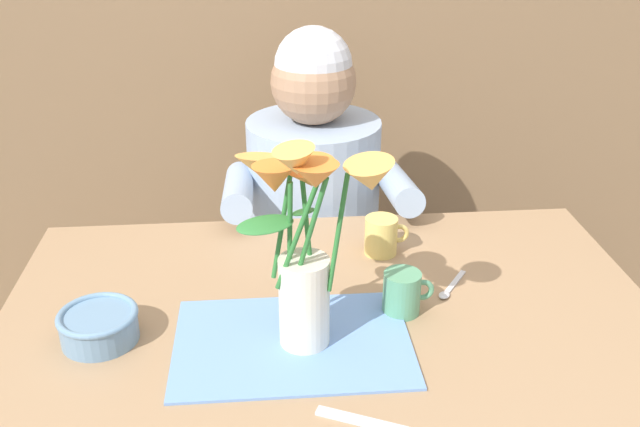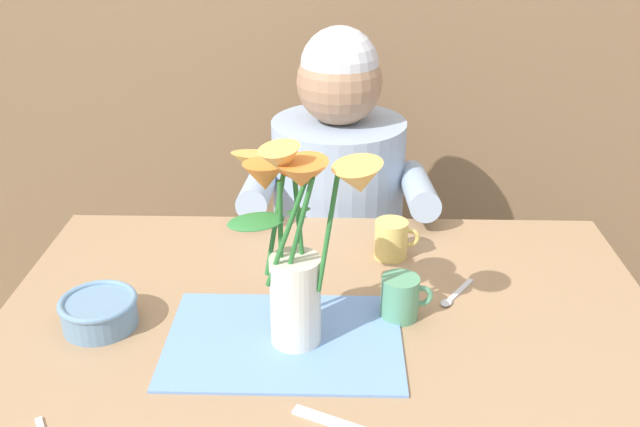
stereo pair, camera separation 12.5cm
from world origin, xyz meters
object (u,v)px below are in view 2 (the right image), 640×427
at_px(seated_person, 337,242).
at_px(ceramic_bowl, 99,311).
at_px(ceramic_mug, 401,298).
at_px(coffee_cup, 392,239).
at_px(flower_vase, 297,235).

distance_m(seated_person, ceramic_bowl, 0.81).
bearing_deg(ceramic_mug, coffee_cup, 90.33).
xyz_separation_m(ceramic_bowl, coffee_cup, (0.53, 0.26, 0.01)).
xyz_separation_m(coffee_cup, ceramic_mug, (0.00, -0.22, 0.00)).
xyz_separation_m(seated_person, flower_vase, (-0.07, -0.70, 0.38)).
height_order(seated_person, ceramic_mug, seated_person).
bearing_deg(ceramic_mug, seated_person, 100.32).
xyz_separation_m(flower_vase, ceramic_bowl, (-0.35, 0.04, -0.17)).
bearing_deg(coffee_cup, seated_person, 105.76).
xyz_separation_m(flower_vase, ceramic_mug, (0.18, 0.08, -0.16)).
height_order(flower_vase, ceramic_mug, flower_vase).
bearing_deg(seated_person, ceramic_bowl, -119.68).
height_order(ceramic_bowl, coffee_cup, coffee_cup).
height_order(seated_person, ceramic_bowl, seated_person).
bearing_deg(seated_person, coffee_cup, -71.60).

